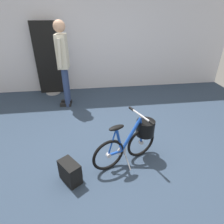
{
  "coord_description": "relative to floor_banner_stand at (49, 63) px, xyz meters",
  "views": [
    {
      "loc": [
        -0.27,
        -2.35,
        1.97
      ],
      "look_at": [
        0.08,
        0.21,
        0.55
      ],
      "focal_mm": 30.63,
      "sensor_mm": 36.0,
      "label": 1
    }
  ],
  "objects": [
    {
      "name": "back_wall",
      "position": [
        1.16,
        0.25,
        0.71
      ],
      "size": [
        7.02,
        0.1,
        2.96
      ],
      "primitive_type": "cube",
      "color": "silver",
      "rests_on": "ground_plane"
    },
    {
      "name": "backpack_on_floor",
      "position": [
        0.61,
        -2.98,
        -0.63
      ],
      "size": [
        0.31,
        0.34,
        0.29
      ],
      "color": "black",
      "rests_on": "ground_plane"
    },
    {
      "name": "folding_bike_foreground",
      "position": [
        1.48,
        -2.69,
        -0.41
      ],
      "size": [
        0.96,
        0.55,
        0.73
      ],
      "color": "black",
      "rests_on": "ground_plane"
    },
    {
      "name": "floor_banner_stand",
      "position": [
        0.0,
        0.0,
        0.0
      ],
      "size": [
        0.6,
        0.36,
        1.72
      ],
      "color": "#B7B7BC",
      "rests_on": "ground_plane"
    },
    {
      "name": "ground_plane",
      "position": [
        1.16,
        -2.43,
        -0.77
      ],
      "size": [
        7.02,
        7.02,
        0.0
      ],
      "primitive_type": "plane",
      "color": "#2D3D51"
    },
    {
      "name": "visitor_near_wall",
      "position": [
        0.43,
        -0.74,
        0.26
      ],
      "size": [
        0.3,
        0.54,
        1.77
      ],
      "color": "navy",
      "rests_on": "ground_plane"
    }
  ]
}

